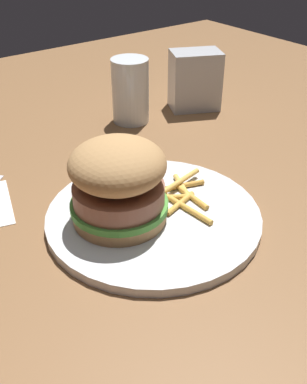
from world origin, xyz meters
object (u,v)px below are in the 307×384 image
at_px(plate, 154,216).
at_px(napkin_dispenser, 195,80).
at_px(drink_glass, 131,95).
at_px(fries_pile, 182,194).
at_px(sandwich, 118,182).

bearing_deg(plate, napkin_dispenser, 40.74).
xyz_separation_m(plate, drink_glass, (0.15, 0.27, 0.04)).
xyz_separation_m(fries_pile, drink_glass, (0.10, 0.26, 0.03)).
bearing_deg(napkin_dispenser, sandwich, -118.83).
relative_size(sandwich, fries_pile, 1.10).
relative_size(plate, fries_pile, 2.50).
xyz_separation_m(sandwich, drink_glass, (0.19, 0.25, -0.01)).
height_order(sandwich, fries_pile, sandwich).
relative_size(plate, napkin_dispenser, 2.48).
bearing_deg(drink_glass, napkin_dispenser, -9.97).
bearing_deg(fries_pile, sandwich, 173.51).
height_order(plate, drink_glass, drink_glass).
bearing_deg(fries_pile, plate, -174.42).
bearing_deg(plate, drink_glass, 60.36).
bearing_deg(drink_glass, fries_pile, -111.01).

